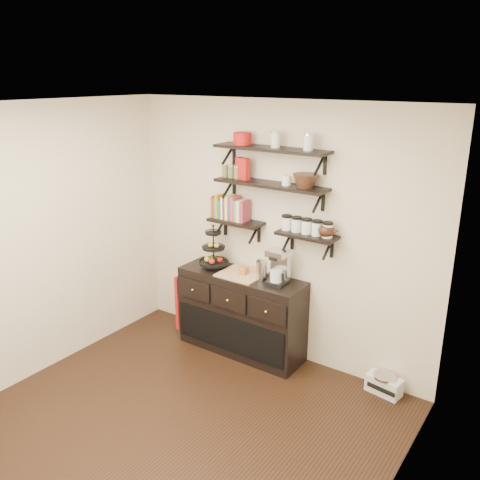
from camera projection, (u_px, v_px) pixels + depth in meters
name	position (u px, v px, depth m)	size (l,w,h in m)	color
floor	(167.00, 435.00, 4.31)	(3.50, 3.50, 0.00)	black
ceiling	(149.00, 107.00, 3.47)	(3.50, 3.50, 0.02)	white
back_wall	(276.00, 233.00, 5.26)	(3.50, 0.02, 2.70)	beige
left_wall	(24.00, 247.00, 4.84)	(0.02, 3.50, 2.70)	beige
right_wall	(380.00, 358.00, 2.95)	(0.02, 3.50, 2.70)	beige
shelf_top	(271.00, 149.00, 4.88)	(1.20, 0.27, 0.23)	black
shelf_mid	(270.00, 185.00, 4.99)	(1.20, 0.27, 0.23)	black
shelf_low_left	(236.00, 222.00, 5.37)	(0.60, 0.25, 0.23)	black
shelf_low_right	(307.00, 236.00, 4.92)	(0.60, 0.25, 0.23)	black
cookbooks	(232.00, 209.00, 5.36)	(0.43, 0.15, 0.26)	#B7351F
glass_canisters	(307.00, 227.00, 4.89)	(0.54, 0.10, 0.13)	silver
sideboard	(241.00, 313.00, 5.50)	(1.40, 0.50, 0.92)	black
fruit_stand	(214.00, 254.00, 5.51)	(0.32, 0.32, 0.47)	black
candle	(244.00, 270.00, 5.33)	(0.08, 0.08, 0.08)	#946022
coffee_maker	(279.00, 267.00, 5.09)	(0.20, 0.19, 0.36)	black
thermal_carafe	(262.00, 271.00, 5.17)	(0.11, 0.11, 0.22)	silver
apron	(184.00, 300.00, 5.82)	(0.04, 0.27, 0.64)	maroon
radio	(384.00, 384.00, 4.85)	(0.35, 0.25, 0.20)	silver
recipe_box	(243.00, 169.00, 5.13)	(0.16, 0.06, 0.22)	#A51512
walnut_bowl	(305.00, 181.00, 4.76)	(0.24, 0.24, 0.13)	black
ramekins	(287.00, 180.00, 4.87)	(0.09, 0.09, 0.10)	white
teapot	(326.00, 229.00, 4.78)	(0.21, 0.15, 0.15)	#32180F
red_pot	(242.00, 139.00, 5.04)	(0.18, 0.18, 0.12)	#A51512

